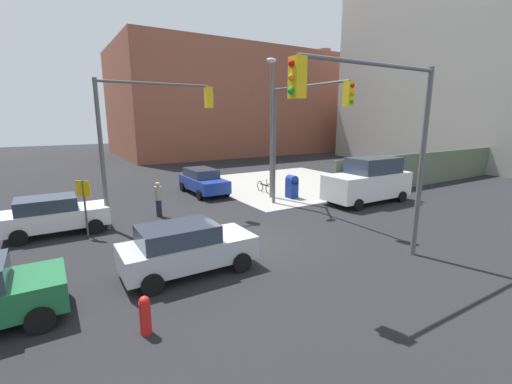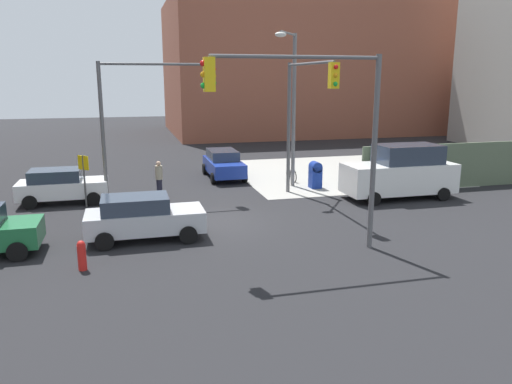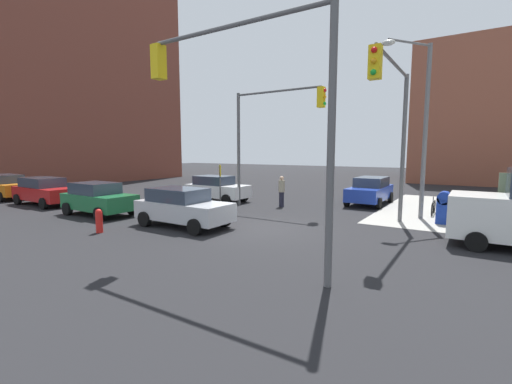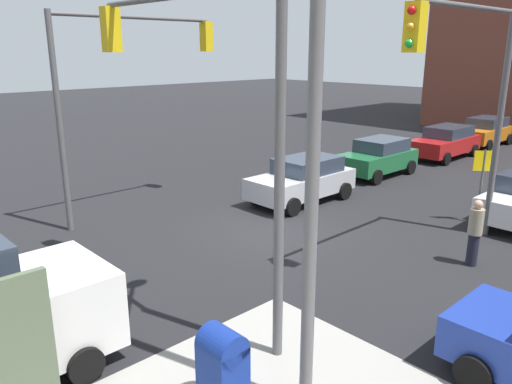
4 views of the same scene
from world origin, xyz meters
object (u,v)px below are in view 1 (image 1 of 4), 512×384
at_px(fire_hydrant, 145,314).
at_px(traffic_signal_se_corner, 381,125).
at_px(smokestack, 323,100).
at_px(hatchback_blue, 203,181).
at_px(hatchback_silver, 186,247).
at_px(traffic_signal_ne_corner, 300,122).
at_px(bicycle_leaning_on_fence, 264,187).
at_px(mailbox_blue, 292,186).
at_px(street_lamp_corner, 272,121).
at_px(pedestrian_crossing, 158,199).
at_px(traffic_signal_nw_corner, 148,123).
at_px(van_white_delivery, 369,181).
at_px(sedan_white, 54,215).

bearing_deg(fire_hydrant, traffic_signal_se_corner, -2.37).
xyz_separation_m(smokestack, hatchback_blue, (-29.10, -20.97, -6.66)).
height_order(hatchback_silver, hatchback_blue, same).
distance_m(traffic_signal_se_corner, traffic_signal_ne_corner, 7.14).
bearing_deg(bicycle_leaning_on_fence, mailbox_blue, -74.72).
xyz_separation_m(street_lamp_corner, hatchback_silver, (-8.04, -7.11, -3.86)).
bearing_deg(smokestack, mailbox_blue, -134.88).
bearing_deg(pedestrian_crossing, hatchback_silver, 66.78).
relative_size(traffic_signal_nw_corner, van_white_delivery, 1.20).
height_order(smokestack, traffic_signal_nw_corner, smokestack).
relative_size(traffic_signal_nw_corner, hatchback_blue, 1.46).
xyz_separation_m(mailbox_blue, pedestrian_crossing, (-8.20, 0.20, 0.16)).
xyz_separation_m(traffic_signal_ne_corner, hatchback_silver, (-7.56, -3.89, -3.81)).
distance_m(smokestack, street_lamp_corner, 35.91).
height_order(sedan_white, bicycle_leaning_on_fence, sedan_white).
height_order(hatchback_silver, bicycle_leaning_on_fence, hatchback_silver).
height_order(traffic_signal_nw_corner, street_lamp_corner, street_lamp_corner).
distance_m(street_lamp_corner, bicycle_leaning_on_fence, 4.71).
relative_size(smokestack, pedestrian_crossing, 8.49).
xyz_separation_m(street_lamp_corner, van_white_delivery, (4.38, -3.70, -3.42)).
distance_m(traffic_signal_se_corner, van_white_delivery, 10.09).
relative_size(smokestack, bicycle_leaning_on_fence, 8.58).
relative_size(traffic_signal_se_corner, mailbox_blue, 4.55).
xyz_separation_m(traffic_signal_nw_corner, mailbox_blue, (8.63, 0.50, -3.86)).
relative_size(street_lamp_corner, hatchback_blue, 1.80).
bearing_deg(fire_hydrant, bicycle_leaning_on_fence, 47.07).
height_order(street_lamp_corner, sedan_white, street_lamp_corner).
height_order(traffic_signal_se_corner, fire_hydrant, traffic_signal_se_corner).
height_order(traffic_signal_nw_corner, traffic_signal_se_corner, same).
height_order(mailbox_blue, sedan_white, sedan_white).
bearing_deg(traffic_signal_nw_corner, street_lamp_corner, 7.67).
height_order(smokestack, traffic_signal_se_corner, smokestack).
bearing_deg(hatchback_blue, smokestack, 35.78).
bearing_deg(sedan_white, traffic_signal_nw_corner, -5.97).
xyz_separation_m(traffic_signal_nw_corner, pedestrian_crossing, (0.43, 0.70, -3.70)).
bearing_deg(traffic_signal_nw_corner, traffic_signal_ne_corner, -17.78).
height_order(smokestack, pedestrian_crossing, smokestack).
bearing_deg(fire_hydrant, street_lamp_corner, 44.16).
bearing_deg(fire_hydrant, traffic_signal_nw_corner, 73.55).
xyz_separation_m(traffic_signal_nw_corner, hatchback_blue, (4.43, 4.53, -3.78)).
xyz_separation_m(traffic_signal_nw_corner, bicycle_leaning_on_fence, (8.03, 2.70, -4.28)).
height_order(fire_hydrant, hatchback_silver, hatchback_silver).
distance_m(hatchback_blue, pedestrian_crossing, 5.54).
bearing_deg(hatchback_silver, pedestrian_crossing, 81.19).
bearing_deg(sedan_white, mailbox_blue, 0.32).
distance_m(sedan_white, hatchback_blue, 9.46).
relative_size(traffic_signal_ne_corner, mailbox_blue, 4.55).
distance_m(street_lamp_corner, hatchback_silver, 11.41).
xyz_separation_m(smokestack, hatchback_silver, (-34.15, -31.61, -6.67)).
distance_m(traffic_signal_se_corner, mailbox_blue, 11.00).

